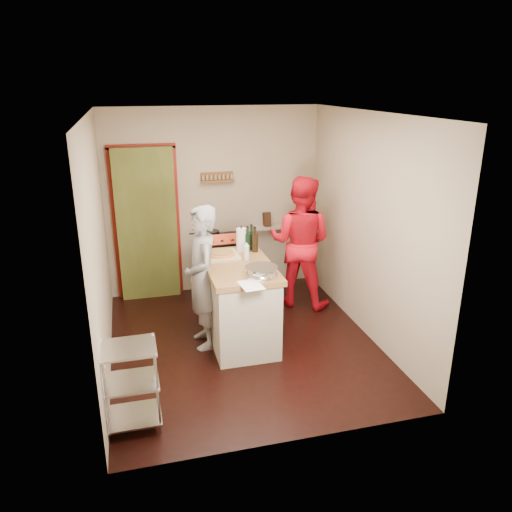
# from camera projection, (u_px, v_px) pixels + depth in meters

# --- Properties ---
(floor) EXTENTS (3.50, 3.50, 0.00)m
(floor) POSITION_uv_depth(u_px,v_px,m) (243.00, 343.00, 5.85)
(floor) COLOR black
(floor) RESTS_ON ground
(back_wall) EXTENTS (3.00, 0.44, 2.60)m
(back_wall) POSITION_uv_depth(u_px,v_px,m) (169.00, 216.00, 6.95)
(back_wall) COLOR tan
(back_wall) RESTS_ON ground
(left_wall) EXTENTS (0.04, 3.50, 2.60)m
(left_wall) POSITION_uv_depth(u_px,v_px,m) (99.00, 248.00, 5.07)
(left_wall) COLOR tan
(left_wall) RESTS_ON ground
(right_wall) EXTENTS (0.04, 3.50, 2.60)m
(right_wall) POSITION_uv_depth(u_px,v_px,m) (368.00, 227.00, 5.78)
(right_wall) COLOR tan
(right_wall) RESTS_ON ground
(ceiling) EXTENTS (3.00, 3.50, 0.02)m
(ceiling) POSITION_uv_depth(u_px,v_px,m) (241.00, 112.00, 4.99)
(ceiling) COLOR white
(ceiling) RESTS_ON back_wall
(stove) EXTENTS (0.60, 0.63, 1.00)m
(stove) POSITION_uv_depth(u_px,v_px,m) (223.00, 266.00, 7.02)
(stove) COLOR black
(stove) RESTS_ON ground
(wire_shelving) EXTENTS (0.48, 0.40, 0.80)m
(wire_shelving) POSITION_uv_depth(u_px,v_px,m) (131.00, 383.00, 4.31)
(wire_shelving) COLOR silver
(wire_shelving) RESTS_ON ground
(island) EXTENTS (0.75, 1.43, 1.26)m
(island) POSITION_uv_depth(u_px,v_px,m) (239.00, 301.00, 5.77)
(island) COLOR beige
(island) RESTS_ON ground
(person_stripe) EXTENTS (0.42, 0.62, 1.65)m
(person_stripe) POSITION_uv_depth(u_px,v_px,m) (202.00, 278.00, 5.57)
(person_stripe) COLOR #B0B1B5
(person_stripe) RESTS_ON ground
(person_red) EXTENTS (1.09, 1.04, 1.77)m
(person_red) POSITION_uv_depth(u_px,v_px,m) (300.00, 242.00, 6.63)
(person_red) COLOR red
(person_red) RESTS_ON ground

